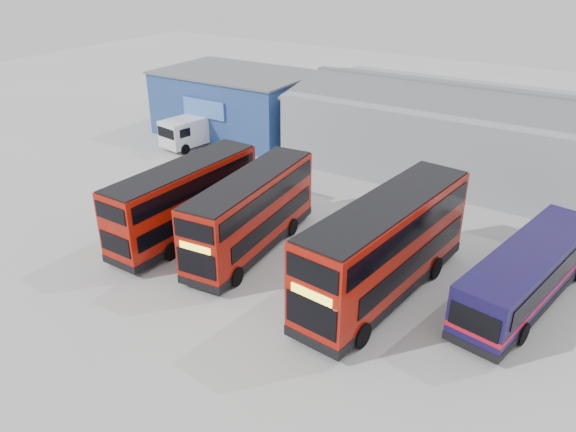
% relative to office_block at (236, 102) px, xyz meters
% --- Properties ---
extents(ground_plane, '(120.00, 120.00, 0.00)m').
position_rel_office_block_xyz_m(ground_plane, '(14.00, -17.99, -2.58)').
color(ground_plane, '#A1A29C').
rests_on(ground_plane, ground).
extents(office_block, '(12.30, 8.32, 5.12)m').
position_rel_office_block_xyz_m(office_block, '(0.00, 0.00, 0.00)').
color(office_block, navy).
rests_on(office_block, ground).
extents(maintenance_shed, '(30.50, 12.00, 5.89)m').
position_rel_office_block_xyz_m(maintenance_shed, '(22.00, 2.01, 0.02)').
color(maintenance_shed, gray).
rests_on(maintenance_shed, ground).
extents(double_decker_left, '(2.68, 9.70, 4.07)m').
position_rel_office_block_xyz_m(double_decker_left, '(8.89, -16.30, -0.55)').
color(double_decker_left, '#9C1408').
rests_on(double_decker_left, ground).
extents(double_decker_centre, '(3.14, 9.79, 4.07)m').
position_rel_office_block_xyz_m(double_decker_centre, '(12.78, -15.64, -0.55)').
color(double_decker_centre, '#9C1408').
rests_on(double_decker_centre, ground).
extents(double_decker_right, '(3.85, 11.20, 4.65)m').
position_rel_office_block_xyz_m(double_decker_right, '(20.23, -15.83, -0.27)').
color(double_decker_right, '#9C1408').
rests_on(double_decker_right, ground).
extents(single_decker_blue, '(4.22, 10.48, 2.78)m').
position_rel_office_block_xyz_m(single_decker_blue, '(25.84, -13.10, -1.20)').
color(single_decker_blue, '#0E0E3E').
rests_on(single_decker_blue, ground).
extents(panel_van, '(2.98, 5.62, 2.34)m').
position_rel_office_block_xyz_m(panel_van, '(-0.84, -4.47, -1.27)').
color(panel_van, silver).
rests_on(panel_van, ground).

